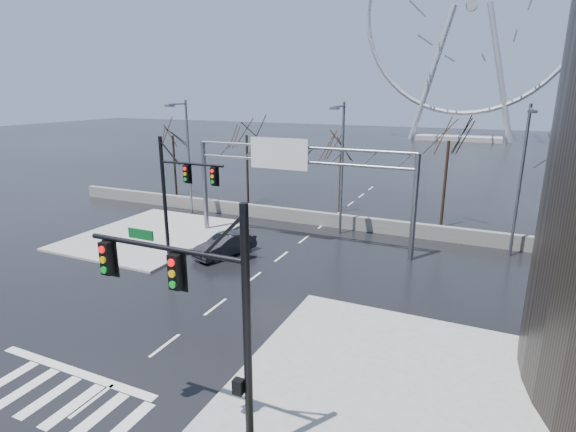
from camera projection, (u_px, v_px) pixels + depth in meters
The scene contains 17 objects.
ground at pixel (165, 345), 19.65m from camera, with size 260.00×260.00×0.00m, color black.
sidewalk_right_ext at pixel (405, 376), 17.41m from camera, with size 12.00×10.00×0.15m, color gray.
sidewalk_far at pixel (152, 235), 34.53m from camera, with size 10.00×12.00×0.15m, color gray.
barrier_wall at pixel (323, 219), 37.04m from camera, with size 52.00×0.50×1.10m, color slate.
signal_mast_near at pixel (204, 305), 12.75m from camera, with size 5.52×0.41×8.00m.
signal_mast_far at pixel (177, 187), 28.54m from camera, with size 4.72×0.41×8.00m.
sign_gantry at pixel (294, 173), 31.52m from camera, with size 16.36×0.40×7.60m.
streetlight_left at pixel (186, 149), 38.76m from camera, with size 0.50×2.55×10.00m.
streetlight_mid at pixel (341, 159), 33.20m from camera, with size 0.50×2.55×10.00m.
streetlight_right at pixel (522, 170), 28.43m from camera, with size 0.50×2.55×10.00m.
tree_far_left at pixel (173, 143), 46.35m from camera, with size 3.50×3.50×7.00m.
tree_left at pixel (247, 143), 42.23m from camera, with size 3.75×3.75×7.50m.
tree_center at pixel (341, 156), 39.75m from camera, with size 3.25×3.25×6.50m.
tree_right at pixel (448, 151), 35.01m from camera, with size 3.90×3.90×7.80m.
tree_far_right at pixel (564, 167), 32.49m from camera, with size 3.40×3.40×6.80m.
ferris_wheel at pixel (471, 15), 93.96m from camera, with size 45.00×6.00×50.91m.
car at pixel (225, 245), 30.23m from camera, with size 1.56×4.47×1.47m, color black.
Camera 1 is at (12.10, -13.62, 10.75)m, focal length 28.00 mm.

